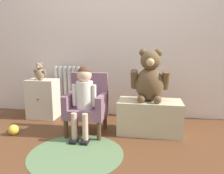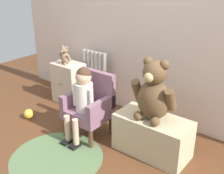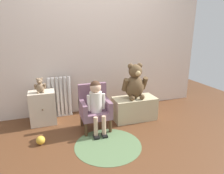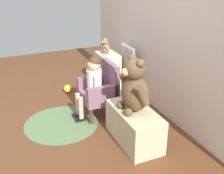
{
  "view_description": "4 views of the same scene",
  "coord_description": "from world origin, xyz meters",
  "px_view_note": "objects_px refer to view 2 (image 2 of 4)",
  "views": [
    {
      "loc": [
        0.41,
        -1.74,
        0.92
      ],
      "look_at": [
        0.03,
        0.49,
        0.5
      ],
      "focal_mm": 35.0,
      "sensor_mm": 36.0,
      "label": 1
    },
    {
      "loc": [
        1.46,
        -1.38,
        1.56
      ],
      "look_at": [
        0.03,
        0.45,
        0.57
      ],
      "focal_mm": 45.0,
      "sensor_mm": 36.0,
      "label": 2
    },
    {
      "loc": [
        -0.84,
        -2.13,
        1.39
      ],
      "look_at": [
        0.04,
        0.45,
        0.59
      ],
      "focal_mm": 32.0,
      "sensor_mm": 36.0,
      "label": 3
    },
    {
      "loc": [
        2.53,
        -0.65,
        1.67
      ],
      "look_at": [
        0.12,
        0.42,
        0.49
      ],
      "focal_mm": 45.0,
      "sensor_mm": 36.0,
      "label": 4
    }
  ],
  "objects_px": {
    "floor_rug": "(57,157)",
    "toy_ball": "(29,114)",
    "child_armchair": "(90,105)",
    "small_teddy_bear": "(65,56)",
    "large_teddy_bear": "(154,93)",
    "low_bench": "(152,136)",
    "small_dresser": "(69,83)",
    "radiator": "(95,78)",
    "child_figure": "(82,94)"
  },
  "relations": [
    {
      "from": "toy_ball",
      "to": "child_armchair",
      "type": "bearing_deg",
      "value": 15.74
    },
    {
      "from": "child_armchair",
      "to": "child_figure",
      "type": "distance_m",
      "value": 0.19
    },
    {
      "from": "child_figure",
      "to": "large_teddy_bear",
      "type": "distance_m",
      "value": 0.69
    },
    {
      "from": "large_teddy_bear",
      "to": "small_teddy_bear",
      "type": "bearing_deg",
      "value": 168.63
    },
    {
      "from": "floor_rug",
      "to": "child_figure",
      "type": "bearing_deg",
      "value": 95.5
    },
    {
      "from": "small_dresser",
      "to": "toy_ball",
      "type": "bearing_deg",
      "value": -94.48
    },
    {
      "from": "low_bench",
      "to": "small_teddy_bear",
      "type": "distance_m",
      "value": 1.46
    },
    {
      "from": "radiator",
      "to": "child_armchair",
      "type": "relative_size",
      "value": 1.04
    },
    {
      "from": "radiator",
      "to": "large_teddy_bear",
      "type": "bearing_deg",
      "value": -24.24
    },
    {
      "from": "radiator",
      "to": "small_teddy_bear",
      "type": "distance_m",
      "value": 0.44
    },
    {
      "from": "small_dresser",
      "to": "child_figure",
      "type": "xyz_separation_m",
      "value": [
        0.7,
        -0.49,
        0.22
      ]
    },
    {
      "from": "small_dresser",
      "to": "small_teddy_bear",
      "type": "xyz_separation_m",
      "value": [
        -0.01,
        -0.03,
        0.35
      ]
    },
    {
      "from": "floor_rug",
      "to": "toy_ball",
      "type": "height_order",
      "value": "toy_ball"
    },
    {
      "from": "child_armchair",
      "to": "small_teddy_bear",
      "type": "height_order",
      "value": "small_teddy_bear"
    },
    {
      "from": "child_armchair",
      "to": "toy_ball",
      "type": "bearing_deg",
      "value": -164.26
    },
    {
      "from": "large_teddy_bear",
      "to": "small_dresser",
      "type": "bearing_deg",
      "value": 167.4
    },
    {
      "from": "small_dresser",
      "to": "low_bench",
      "type": "distance_m",
      "value": 1.4
    },
    {
      "from": "radiator",
      "to": "child_figure",
      "type": "relative_size",
      "value": 0.91
    },
    {
      "from": "low_bench",
      "to": "small_dresser",
      "type": "bearing_deg",
      "value": 167.72
    },
    {
      "from": "floor_rug",
      "to": "radiator",
      "type": "bearing_deg",
      "value": 113.72
    },
    {
      "from": "large_teddy_bear",
      "to": "toy_ball",
      "type": "bearing_deg",
      "value": -168.28
    },
    {
      "from": "child_armchair",
      "to": "large_teddy_bear",
      "type": "bearing_deg",
      "value": 6.96
    },
    {
      "from": "low_bench",
      "to": "small_teddy_bear",
      "type": "relative_size",
      "value": 3.05
    },
    {
      "from": "child_armchair",
      "to": "small_dresser",
      "type": "bearing_deg",
      "value": 151.43
    },
    {
      "from": "small_teddy_bear",
      "to": "low_bench",
      "type": "bearing_deg",
      "value": -11.06
    },
    {
      "from": "floor_rug",
      "to": "toy_ball",
      "type": "distance_m",
      "value": 0.84
    },
    {
      "from": "low_bench",
      "to": "floor_rug",
      "type": "xyz_separation_m",
      "value": [
        -0.62,
        -0.59,
        -0.17
      ]
    },
    {
      "from": "large_teddy_bear",
      "to": "toy_ball",
      "type": "height_order",
      "value": "large_teddy_bear"
    },
    {
      "from": "child_figure",
      "to": "low_bench",
      "type": "height_order",
      "value": "child_figure"
    },
    {
      "from": "low_bench",
      "to": "child_armchair",
      "type": "bearing_deg",
      "value": -172.62
    },
    {
      "from": "child_armchair",
      "to": "child_figure",
      "type": "xyz_separation_m",
      "value": [
        0.0,
        -0.11,
        0.15
      ]
    },
    {
      "from": "child_armchair",
      "to": "toy_ball",
      "type": "xyz_separation_m",
      "value": [
        -0.75,
        -0.21,
        -0.26
      ]
    },
    {
      "from": "small_dresser",
      "to": "child_armchair",
      "type": "relative_size",
      "value": 0.79
    },
    {
      "from": "small_dresser",
      "to": "child_figure",
      "type": "relative_size",
      "value": 0.69
    },
    {
      "from": "child_figure",
      "to": "radiator",
      "type": "bearing_deg",
      "value": 122.73
    },
    {
      "from": "small_dresser",
      "to": "large_teddy_bear",
      "type": "distance_m",
      "value": 1.43
    },
    {
      "from": "low_bench",
      "to": "small_teddy_bear",
      "type": "xyz_separation_m",
      "value": [
        -1.37,
        0.27,
        0.42
      ]
    },
    {
      "from": "radiator",
      "to": "low_bench",
      "type": "distance_m",
      "value": 1.2
    },
    {
      "from": "child_armchair",
      "to": "low_bench",
      "type": "height_order",
      "value": "child_armchair"
    },
    {
      "from": "small_dresser",
      "to": "small_teddy_bear",
      "type": "distance_m",
      "value": 0.35
    },
    {
      "from": "small_dresser",
      "to": "toy_ball",
      "type": "height_order",
      "value": "small_dresser"
    },
    {
      "from": "small_teddy_bear",
      "to": "toy_ball",
      "type": "bearing_deg",
      "value": -94.12
    },
    {
      "from": "small_dresser",
      "to": "child_armchair",
      "type": "xyz_separation_m",
      "value": [
        0.7,
        -0.38,
        0.07
      ]
    },
    {
      "from": "small_dresser",
      "to": "child_figure",
      "type": "bearing_deg",
      "value": -34.81
    },
    {
      "from": "small_teddy_bear",
      "to": "toy_ball",
      "type": "xyz_separation_m",
      "value": [
        -0.04,
        -0.56,
        -0.54
      ]
    },
    {
      "from": "low_bench",
      "to": "floor_rug",
      "type": "relative_size",
      "value": 0.8
    },
    {
      "from": "large_teddy_bear",
      "to": "toy_ball",
      "type": "xyz_separation_m",
      "value": [
        -1.4,
        -0.29,
        -0.54
      ]
    },
    {
      "from": "small_teddy_bear",
      "to": "floor_rug",
      "type": "xyz_separation_m",
      "value": [
        0.75,
        -0.86,
        -0.59
      ]
    },
    {
      "from": "large_teddy_bear",
      "to": "toy_ball",
      "type": "relative_size",
      "value": 4.97
    },
    {
      "from": "low_bench",
      "to": "toy_ball",
      "type": "distance_m",
      "value": 1.45
    }
  ]
}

